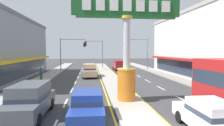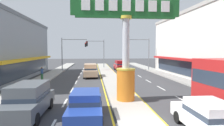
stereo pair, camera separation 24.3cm
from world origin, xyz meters
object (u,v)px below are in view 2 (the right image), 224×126
storefront_right (217,45)px  pedestrian_near_kerb (42,73)px  storefront_left (0,48)px  suv_near_right_lane (29,99)px  district_sign (126,47)px  sedan_near_left_lane (209,117)px  suv_mid_left_lane (120,65)px  traffic_light_right_side (140,48)px  suv_kerb_right (90,70)px  traffic_light_left_side (72,48)px  street_bench (201,81)px  traffic_light_median_far (97,49)px  sedan_far_left_oncoming (86,105)px

storefront_right → pedestrian_near_kerb: bearing=-177.5°
storefront_left → suv_near_right_lane: size_ratio=4.72×
district_sign → sedan_near_left_lane: district_sign is taller
storefront_right → suv_near_right_lane: storefront_right is taller
suv_mid_left_lane → pedestrian_near_kerb: size_ratio=2.83×
traffic_light_right_side → suv_kerb_right: bearing=-140.4°
sedan_near_left_lane → suv_mid_left_lane: bearing=90.0°
traffic_light_left_side → suv_near_right_lane: 24.29m
storefront_left → street_bench: 24.97m
traffic_light_left_side → traffic_light_median_far: size_ratio=1.00×
traffic_light_right_side → pedestrian_near_kerb: (-15.02, -11.10, -3.13)m
traffic_light_right_side → sedan_near_left_lane: traffic_light_right_side is taller
sedan_near_left_lane → street_bench: 11.62m
suv_kerb_right → sedan_far_left_oncoming: bearing=-90.0°
sedan_near_left_lane → district_sign: bearing=116.4°
storefront_left → suv_mid_left_lane: 20.16m
suv_near_right_lane → sedan_far_left_oncoming: suv_near_right_lane is taller
traffic_light_left_side → suv_kerb_right: size_ratio=1.33×
sedan_far_left_oncoming → street_bench: sedan_far_left_oncoming is taller
street_bench → sedan_near_left_lane: bearing=-120.1°
storefront_left → traffic_light_right_side: size_ratio=3.53×
storefront_right → traffic_light_median_far: size_ratio=3.62×
suv_mid_left_lane → pedestrian_near_kerb: 16.78m
street_bench → district_sign: bearing=-153.0°
traffic_light_median_far → district_sign: bearing=-86.7°
street_bench → storefront_right: bearing=46.1°
storefront_right → suv_kerb_right: storefront_right is taller
street_bench → pedestrian_near_kerb: bearing=162.9°
suv_kerb_right → pedestrian_near_kerb: (-5.80, -3.48, 0.13)m
traffic_light_right_side → suv_kerb_right: size_ratio=1.33×
traffic_light_median_far → sedan_far_left_oncoming: (-1.25, -30.27, -3.41)m
storefront_left → suv_kerb_right: (11.90, 0.64, -3.17)m
pedestrian_near_kerb → traffic_light_left_side: bearing=79.5°
storefront_left → storefront_right: size_ratio=0.98×
street_bench → pedestrian_near_kerb: size_ratio=0.97×
storefront_right → suv_near_right_lane: (-20.83, -13.15, -3.64)m
suv_near_right_lane → suv_mid_left_lane: bearing=69.9°
storefront_left → sedan_far_left_oncoming: storefront_left is taller
storefront_left → storefront_right: bearing=-3.5°
storefront_right → suv_mid_left_lane: size_ratio=4.81×
traffic_light_right_side → suv_kerb_right: (-9.21, -7.62, -3.26)m
traffic_light_left_side → suv_kerb_right: bearing=-67.0°
suv_mid_left_lane → street_bench: 18.54m
traffic_light_median_far → street_bench: (10.18, -22.72, -3.55)m
traffic_light_left_side → suv_mid_left_lane: (9.21, 0.34, -3.26)m
storefront_left → suv_kerb_right: bearing=3.1°
sedan_near_left_lane → pedestrian_near_kerb: pedestrian_near_kerb is taller
street_bench → pedestrian_near_kerb: pedestrian_near_kerb is taller
suv_kerb_right → storefront_left: bearing=-176.9°
suv_near_right_lane → suv_mid_left_lane: size_ratio=0.99×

